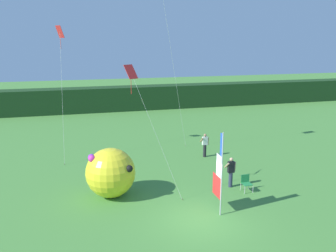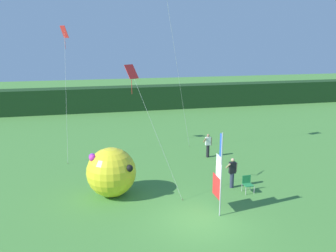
{
  "view_description": "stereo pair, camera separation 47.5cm",
  "coord_description": "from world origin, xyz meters",
  "px_view_note": "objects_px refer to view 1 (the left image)",
  "views": [
    {
      "loc": [
        -5.31,
        -13.83,
        8.01
      ],
      "look_at": [
        -0.99,
        2.15,
        3.97
      ],
      "focal_mm": 38.36,
      "sensor_mm": 36.0,
      "label": 1
    },
    {
      "loc": [
        -4.85,
        -13.94,
        8.01
      ],
      "look_at": [
        -0.99,
        2.15,
        3.97
      ],
      "focal_mm": 38.36,
      "sensor_mm": 36.0,
      "label": 2
    }
  ],
  "objects_px": {
    "kite_red_diamond_0": "(60,40)",
    "kite_red_diamond_1": "(134,80)",
    "person_near_banner": "(231,171)",
    "inflatable_balloon": "(111,173)",
    "folding_chair": "(246,182)",
    "person_mid_field": "(205,145)",
    "banner_flag": "(219,174)"
  },
  "relations": [
    {
      "from": "kite_red_diamond_0",
      "to": "kite_red_diamond_1",
      "type": "height_order",
      "value": "kite_red_diamond_0"
    },
    {
      "from": "person_near_banner",
      "to": "kite_red_diamond_1",
      "type": "height_order",
      "value": "kite_red_diamond_1"
    },
    {
      "from": "inflatable_balloon",
      "to": "folding_chair",
      "type": "height_order",
      "value": "inflatable_balloon"
    },
    {
      "from": "person_mid_field",
      "to": "folding_chair",
      "type": "distance_m",
      "value": 6.02
    },
    {
      "from": "banner_flag",
      "to": "folding_chair",
      "type": "bearing_deg",
      "value": 37.88
    },
    {
      "from": "inflatable_balloon",
      "to": "folding_chair",
      "type": "distance_m",
      "value": 7.25
    },
    {
      "from": "person_mid_field",
      "to": "inflatable_balloon",
      "type": "bearing_deg",
      "value": -145.84
    },
    {
      "from": "inflatable_balloon",
      "to": "folding_chair",
      "type": "relative_size",
      "value": 2.89
    },
    {
      "from": "inflatable_balloon",
      "to": "kite_red_diamond_0",
      "type": "xyz_separation_m",
      "value": [
        -2.21,
        8.11,
        6.64
      ]
    },
    {
      "from": "person_mid_field",
      "to": "kite_red_diamond_1",
      "type": "xyz_separation_m",
      "value": [
        -5.74,
        -5.17,
        5.18
      ]
    },
    {
      "from": "folding_chair",
      "to": "person_near_banner",
      "type": "bearing_deg",
      "value": 128.29
    },
    {
      "from": "banner_flag",
      "to": "person_mid_field",
      "type": "relative_size",
      "value": 2.41
    },
    {
      "from": "person_near_banner",
      "to": "folding_chair",
      "type": "relative_size",
      "value": 1.91
    },
    {
      "from": "folding_chair",
      "to": "kite_red_diamond_1",
      "type": "bearing_deg",
      "value": 171.82
    },
    {
      "from": "folding_chair",
      "to": "banner_flag",
      "type": "bearing_deg",
      "value": -142.12
    },
    {
      "from": "person_mid_field",
      "to": "inflatable_balloon",
      "type": "relative_size",
      "value": 0.64
    },
    {
      "from": "banner_flag",
      "to": "person_mid_field",
      "type": "bearing_deg",
      "value": 73.56
    },
    {
      "from": "person_near_banner",
      "to": "folding_chair",
      "type": "height_order",
      "value": "person_near_banner"
    },
    {
      "from": "inflatable_balloon",
      "to": "person_near_banner",
      "type": "bearing_deg",
      "value": -4.62
    },
    {
      "from": "banner_flag",
      "to": "kite_red_diamond_0",
      "type": "height_order",
      "value": "kite_red_diamond_0"
    },
    {
      "from": "kite_red_diamond_0",
      "to": "kite_red_diamond_1",
      "type": "xyz_separation_m",
      "value": [
        3.47,
        -8.53,
        -1.87
      ]
    },
    {
      "from": "banner_flag",
      "to": "person_mid_field",
      "type": "distance_m",
      "value": 8.29
    },
    {
      "from": "person_mid_field",
      "to": "kite_red_diamond_0",
      "type": "height_order",
      "value": "kite_red_diamond_0"
    },
    {
      "from": "banner_flag",
      "to": "folding_chair",
      "type": "distance_m",
      "value": 3.37
    },
    {
      "from": "person_near_banner",
      "to": "folding_chair",
      "type": "bearing_deg",
      "value": -51.71
    },
    {
      "from": "kite_red_diamond_0",
      "to": "kite_red_diamond_1",
      "type": "bearing_deg",
      "value": -67.89
    },
    {
      "from": "banner_flag",
      "to": "kite_red_diamond_1",
      "type": "relative_size",
      "value": 0.59
    },
    {
      "from": "banner_flag",
      "to": "person_mid_field",
      "type": "xyz_separation_m",
      "value": [
        2.33,
        7.89,
        -1.03
      ]
    },
    {
      "from": "person_mid_field",
      "to": "folding_chair",
      "type": "height_order",
      "value": "person_mid_field"
    },
    {
      "from": "kite_red_diamond_1",
      "to": "kite_red_diamond_0",
      "type": "bearing_deg",
      "value": 112.11
    },
    {
      "from": "kite_red_diamond_1",
      "to": "person_mid_field",
      "type": "bearing_deg",
      "value": 41.98
    },
    {
      "from": "inflatable_balloon",
      "to": "kite_red_diamond_0",
      "type": "relative_size",
      "value": 0.29
    }
  ]
}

